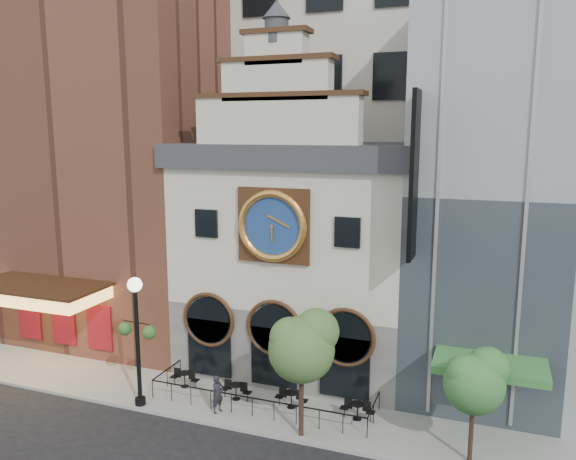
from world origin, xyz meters
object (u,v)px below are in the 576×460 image
at_px(tree_left, 303,344).
at_px(tree_right, 476,379).
at_px(bistro_0, 185,378).
at_px(bistro_2, 291,398).
at_px(bistro_1, 236,390).
at_px(pedestrian, 218,394).
at_px(lamppost, 137,327).
at_px(bistro_3, 357,410).

distance_m(tree_left, tree_right, 6.90).
height_order(bistro_0, bistro_2, same).
height_order(bistro_0, bistro_1, same).
distance_m(bistro_0, tree_right, 14.36).
distance_m(bistro_2, tree_right, 8.79).
relative_size(pedestrian, lamppost, 0.28).
height_order(bistro_2, lamppost, lamppost).
distance_m(bistro_2, pedestrian, 3.45).
xyz_separation_m(bistro_1, lamppost, (-4.05, -2.05, 3.39)).
relative_size(bistro_3, tree_left, 0.28).
height_order(bistro_1, tree_right, tree_right).
relative_size(tree_left, tree_right, 1.19).
xyz_separation_m(bistro_1, tree_right, (10.91, -1.47, 2.97)).
xyz_separation_m(bistro_1, bistro_2, (2.80, 0.15, 0.00)).
xyz_separation_m(bistro_0, bistro_1, (3.03, -0.32, 0.00)).
relative_size(bistro_1, bistro_3, 1.00).
bearing_deg(tree_left, bistro_3, 47.74).
distance_m(pedestrian, tree_right, 11.44).
distance_m(bistro_0, tree_left, 8.28).
bearing_deg(tree_right, lamppost, -177.78).
bearing_deg(bistro_3, bistro_0, 178.91).
xyz_separation_m(bistro_0, pedestrian, (2.78, -1.75, 0.42)).
xyz_separation_m(bistro_2, tree_left, (1.27, -2.09, 3.63)).
xyz_separation_m(pedestrian, lamppost, (-3.80, -0.62, 2.97)).
relative_size(bistro_3, tree_right, 0.34).
height_order(bistro_1, lamppost, lamppost).
relative_size(bistro_2, tree_right, 0.34).
bearing_deg(pedestrian, lamppost, 121.34).
bearing_deg(pedestrian, bistro_1, 12.45).
bearing_deg(tree_left, tree_right, 3.97).
bearing_deg(bistro_2, bistro_0, 178.34).
xyz_separation_m(bistro_0, bistro_2, (5.82, -0.17, 0.00)).
bearing_deg(lamppost, bistro_0, 69.24).
xyz_separation_m(bistro_3, pedestrian, (-6.20, -1.58, 0.42)).
xyz_separation_m(bistro_1, bistro_3, (5.96, 0.15, 0.00)).
bearing_deg(bistro_2, pedestrian, -152.50).
xyz_separation_m(bistro_1, tree_left, (4.06, -1.94, 3.63)).
bearing_deg(lamppost, bistro_3, 14.94).
height_order(bistro_3, pedestrian, pedestrian).
bearing_deg(bistro_3, tree_left, -132.26).
xyz_separation_m(bistro_2, pedestrian, (-3.04, -1.58, 0.42)).
height_order(bistro_2, bistro_3, same).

